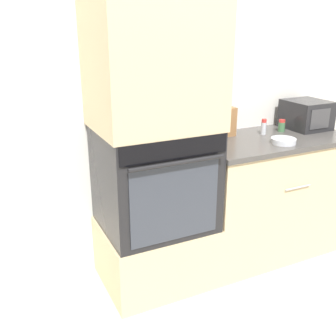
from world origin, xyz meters
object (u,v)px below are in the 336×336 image
(wall_oven, at_px, (155,178))
(condiment_jar_mid, at_px, (203,134))
(bowl, at_px, (283,141))
(knife_block, at_px, (226,121))
(microwave, at_px, (306,115))
(condiment_jar_far, at_px, (282,126))
(condiment_jar_near, at_px, (264,127))

(wall_oven, relative_size, condiment_jar_mid, 6.82)
(bowl, bearing_deg, knife_block, 123.75)
(condiment_jar_mid, bearing_deg, wall_oven, -162.41)
(wall_oven, relative_size, knife_block, 2.75)
(microwave, bearing_deg, condiment_jar_far, 178.65)
(bowl, relative_size, condiment_jar_near, 1.45)
(knife_block, xyz_separation_m, bowl, (0.24, -0.36, -0.09))
(knife_block, xyz_separation_m, condiment_jar_far, (0.45, -0.09, -0.06))
(condiment_jar_mid, bearing_deg, knife_block, 13.47)
(condiment_jar_mid, height_order, condiment_jar_far, condiment_jar_mid)
(wall_oven, height_order, microwave, microwave)
(microwave, distance_m, bowl, 0.52)
(condiment_jar_near, bearing_deg, microwave, 0.84)
(wall_oven, relative_size, microwave, 2.16)
(microwave, xyz_separation_m, condiment_jar_near, (-0.42, -0.01, -0.05))
(wall_oven, height_order, condiment_jar_far, wall_oven)
(knife_block, relative_size, condiment_jar_mid, 2.48)
(knife_block, xyz_separation_m, condiment_jar_near, (0.27, -0.10, -0.05))
(knife_block, bearing_deg, condiment_jar_mid, -166.53)
(bowl, distance_m, condiment_jar_mid, 0.56)
(bowl, distance_m, condiment_jar_near, 0.26)
(microwave, xyz_separation_m, condiment_jar_far, (-0.23, 0.01, -0.07))
(bowl, height_order, condiment_jar_near, condiment_jar_near)
(microwave, xyz_separation_m, knife_block, (-0.69, 0.10, -0.00))
(microwave, relative_size, condiment_jar_mid, 3.16)
(microwave, distance_m, condiment_jar_near, 0.42)
(condiment_jar_near, height_order, condiment_jar_mid, condiment_jar_near)
(bowl, distance_m, condiment_jar_far, 0.34)
(wall_oven, relative_size, bowl, 4.08)
(microwave, bearing_deg, knife_block, 171.91)
(knife_block, bearing_deg, condiment_jar_near, -21.17)
(condiment_jar_far, bearing_deg, condiment_jar_mid, 176.87)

